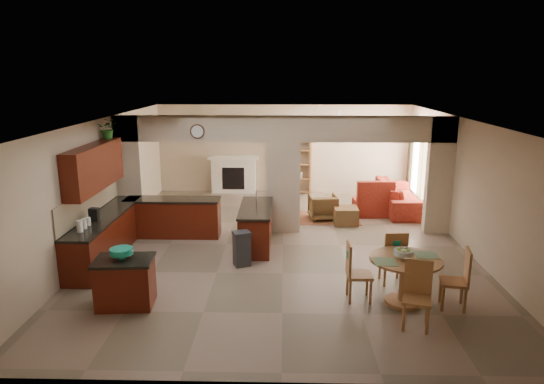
{
  "coord_description": "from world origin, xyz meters",
  "views": [
    {
      "loc": [
        0.02,
        -10.32,
        3.78
      ],
      "look_at": [
        -0.25,
        0.3,
        1.15
      ],
      "focal_mm": 32.0,
      "sensor_mm": 36.0,
      "label": 1
    }
  ],
  "objects_px": {
    "kitchen_island": "(125,282)",
    "sofa": "(400,196)",
    "dining_table": "(405,274)",
    "armchair": "(323,207)"
  },
  "relations": [
    {
      "from": "kitchen_island",
      "to": "sofa",
      "type": "distance_m",
      "value": 8.4
    },
    {
      "from": "kitchen_island",
      "to": "dining_table",
      "type": "relative_size",
      "value": 0.84
    },
    {
      "from": "kitchen_island",
      "to": "sofa",
      "type": "bearing_deg",
      "value": 40.89
    },
    {
      "from": "armchair",
      "to": "sofa",
      "type": "bearing_deg",
      "value": -162.7
    },
    {
      "from": "sofa",
      "to": "dining_table",
      "type": "bearing_deg",
      "value": 166.91
    },
    {
      "from": "dining_table",
      "to": "armchair",
      "type": "distance_m",
      "value": 4.92
    },
    {
      "from": "dining_table",
      "to": "kitchen_island",
      "type": "bearing_deg",
      "value": -177.83
    },
    {
      "from": "kitchen_island",
      "to": "dining_table",
      "type": "bearing_deg",
      "value": -2.31
    },
    {
      "from": "kitchen_island",
      "to": "armchair",
      "type": "height_order",
      "value": "kitchen_island"
    },
    {
      "from": "sofa",
      "to": "armchair",
      "type": "height_order",
      "value": "sofa"
    }
  ]
}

